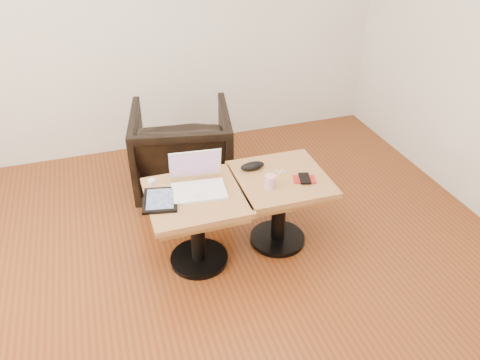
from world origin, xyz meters
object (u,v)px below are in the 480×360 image
object	(u,v)px
laptop	(198,182)
striped_cup	(270,182)
side_table_left	(196,212)
side_table_right	(280,193)
armchair	(182,150)

from	to	relation	value
laptop	striped_cup	world-z (taller)	laptop
side_table_left	side_table_right	size ratio (longest dim) A/B	0.99
side_table_left	striped_cup	distance (m)	0.50
side_table_right	striped_cup	distance (m)	0.24
side_table_left	striped_cup	size ratio (longest dim) A/B	6.61
side_table_left	armchair	xyz separation A→B (m)	(0.10, 0.91, -0.05)
side_table_left	striped_cup	world-z (taller)	striped_cup
armchair	side_table_left	bearing A→B (deg)	94.78
side_table_left	side_table_right	bearing A→B (deg)	2.93
side_table_right	laptop	distance (m)	0.58
side_table_right	armchair	bearing A→B (deg)	119.52
side_table_right	armchair	size ratio (longest dim) A/B	0.78
side_table_right	striped_cup	world-z (taller)	striped_cup
side_table_left	armchair	world-z (taller)	armchair
side_table_left	striped_cup	xyz separation A→B (m)	(0.47, -0.07, 0.18)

